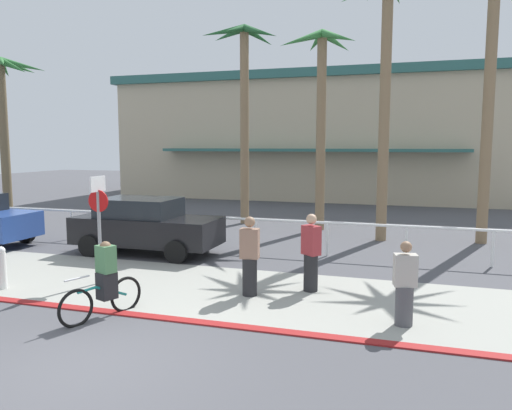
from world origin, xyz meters
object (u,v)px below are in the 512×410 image
car_black_1 (145,225)px  cyclist_teal_0 (105,282)px  palm_tree_0 (2,95)px  bollard_0 (2,267)px  pedestrian_1 (405,288)px  palm_tree_1 (244,79)px  palm_tree_3 (387,41)px  palm_tree_2 (321,86)px  palm_tree_4 (493,24)px  pedestrian_0 (250,259)px  stop_sign_bike_lane (99,214)px  pedestrian_2 (311,256)px

car_black_1 → cyclist_teal_0: bearing=-67.9°
cyclist_teal_0 → palm_tree_0: bearing=140.7°
bollard_0 → pedestrian_1: 8.80m
palm_tree_1 → palm_tree_3: bearing=-20.4°
palm_tree_3 → pedestrian_1: 10.35m
palm_tree_2 → palm_tree_4: (5.70, -1.01, 1.63)m
pedestrian_1 → car_black_1: bearing=152.0°
palm_tree_0 → pedestrian_0: palm_tree_0 is taller
bollard_0 → stop_sign_bike_lane: bearing=30.5°
stop_sign_bike_lane → pedestrian_1: bearing=-6.3°
car_black_1 → pedestrian_0: bearing=-35.8°
palm_tree_1 → palm_tree_2: size_ratio=1.07×
palm_tree_2 → palm_tree_4: 6.01m
palm_tree_2 → car_black_1: palm_tree_2 is taller
stop_sign_bike_lane → bollard_0: size_ratio=2.56×
palm_tree_4 → pedestrian_0: 11.61m
pedestrian_0 → bollard_0: bearing=-167.6°
palm_tree_4 → palm_tree_3: bearing=-171.7°
palm_tree_4 → pedestrian_2: size_ratio=5.32×
stop_sign_bike_lane → pedestrian_2: bearing=9.8°
palm_tree_2 → car_black_1: size_ratio=1.72×
bollard_0 → car_black_1: 4.53m
palm_tree_1 → pedestrian_0: palm_tree_1 is taller
palm_tree_0 → palm_tree_2: (12.53, 2.57, 0.23)m
pedestrian_0 → pedestrian_1: 3.36m
palm_tree_3 → pedestrian_2: (-1.13, -6.77, -5.89)m
bollard_0 → palm_tree_1: bearing=78.9°
car_black_1 → palm_tree_1: bearing=81.8°
palm_tree_0 → palm_tree_2: palm_tree_2 is taller
palm_tree_2 → palm_tree_3: palm_tree_3 is taller
stop_sign_bike_lane → palm_tree_1: 10.67m
palm_tree_4 → pedestrian_1: bearing=-104.8°
car_black_1 → pedestrian_1: size_ratio=2.80×
palm_tree_0 → pedestrian_0: size_ratio=3.87×
palm_tree_0 → palm_tree_2: 12.79m
stop_sign_bike_lane → pedestrian_2: 5.03m
palm_tree_0 → palm_tree_1: 9.80m
palm_tree_0 → cyclist_teal_0: size_ratio=3.96×
palm_tree_3 → pedestrian_2: bearing=-99.5°
stop_sign_bike_lane → palm_tree_1: bearing=88.4°
palm_tree_1 → palm_tree_4: 9.23m
palm_tree_2 → cyclist_teal_0: 12.26m
palm_tree_4 → car_black_1: (-9.94, -4.83, -6.27)m
palm_tree_0 → cyclist_teal_0: palm_tree_0 is taller
palm_tree_1 → pedestrian_0: bearing=-70.5°
pedestrian_1 → pedestrian_2: bearing=141.6°
bollard_0 → palm_tree_2: 12.58m
palm_tree_2 → pedestrian_2: size_ratio=4.29×
palm_tree_2 → pedestrian_2: 9.58m
bollard_0 → pedestrian_1: pedestrian_1 is taller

